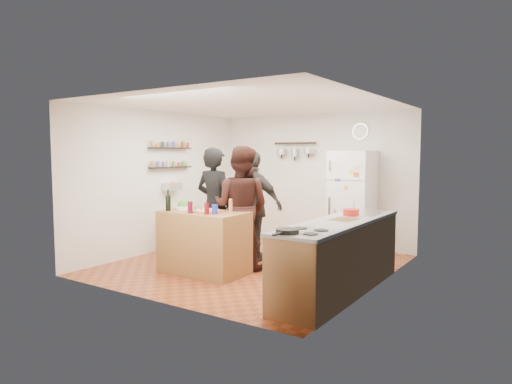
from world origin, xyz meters
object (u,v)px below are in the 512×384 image
Objects in this scene: prep_island at (204,242)px; person_center at (241,207)px; wine_bottle at (168,203)px; salt_canister at (215,209)px; pepper_mill at (231,208)px; salad_bowl at (185,208)px; side_table at (184,229)px; counter_run at (339,257)px; fridge at (352,202)px; person_left at (215,205)px; red_bowl at (351,212)px; skillet at (287,231)px; person_back at (253,206)px; wall_clock at (360,131)px.

person_center is at bearing 64.79° from prep_island.
salt_canister is (0.80, 0.10, -0.05)m from wine_bottle.
person_center is (0.77, 0.78, -0.09)m from wine_bottle.
pepper_mill is (0.45, 0.05, 0.54)m from prep_island.
salad_bowl reaches higher than side_table.
fridge is (-0.75, 2.30, 0.45)m from counter_run.
person_left is at bearing 143.39° from pepper_mill.
red_bowl is at bearing 173.41° from person_center.
skillet is (1.93, -0.93, 0.49)m from prep_island.
red_bowl is at bearing 23.83° from pepper_mill.
person_back reaches higher than side_table.
wall_clock reaches higher than person_left.
salad_bowl reaches higher than prep_island.
red_bowl is at bearing 88.27° from skillet.
wine_bottle is at bearing -169.87° from counter_run.
fridge reaches higher than person_back.
prep_island reaches higher than counter_run.
person_left is 0.64m from person_back.
fridge is (1.54, 1.96, -0.03)m from person_left.
side_table is (-3.44, 0.86, -0.09)m from counter_run.
skillet is 1.66m from red_bowl.
counter_run is at bearing 6.57° from pepper_mill.
salt_canister is 0.89m from person_left.
prep_island is 3.56m from wall_clock.
skillet is at bearing -22.65° from salad_bowl.
wall_clock is (0.83, 2.81, 1.16)m from pepper_mill.
wall_clock is at bearing 58.85° from salad_bowl.
fridge is at bearing 57.11° from wine_bottle.
counter_run is at bearing 10.13° from wine_bottle.
pepper_mill is at bearing 142.31° from person_left.
person_back is (-0.15, 1.18, -0.08)m from salt_canister.
person_left is at bearing 47.55° from person_back.
pepper_mill reaches higher than salt_canister.
salad_bowl is (-0.42, 0.05, 0.48)m from prep_island.
prep_island is 4.60× the size of salad_bowl.
counter_run is at bearing 170.37° from person_left.
wall_clock is (-0.70, 2.14, 1.18)m from red_bowl.
fridge is (-0.65, 3.46, -0.04)m from skillet.
person_back is 2.10m from counter_run.
prep_island is 2.87m from fridge.
pepper_mill is 0.09× the size of fridge.
side_table is (-1.56, 0.03, -0.53)m from person_back.
person_left is 2.32× the size of side_table.
person_left reaches higher than wine_bottle.
salt_canister reaches higher than salad_bowl.
prep_island is 1.56× the size of side_table.
prep_island is at bearing 113.03° from person_left.
person_center is 1.72m from red_bowl.
salt_canister is at bearing -110.28° from fridge.
pepper_mill is 1.78m from skillet.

